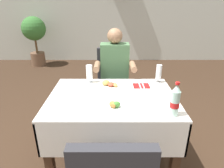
{
  "coord_description": "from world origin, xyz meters",
  "views": [
    {
      "loc": [
        -0.07,
        -1.5,
        1.56
      ],
      "look_at": [
        -0.06,
        0.26,
        0.81
      ],
      "focal_mm": 31.34,
      "sensor_mm": 36.0,
      "label": 1
    }
  ],
  "objects_px": {
    "potted_plant_corner": "(34,34)",
    "main_dining_table": "(112,111)",
    "plate_near_camera": "(115,107)",
    "beer_glass_middle": "(158,74)",
    "chair_far_diner_seat": "(112,80)",
    "cola_bottle_primary": "(175,101)",
    "plate_far_diner": "(110,85)",
    "beer_glass_left": "(89,74)",
    "seated_diner_far": "(114,72)",
    "napkin_cutlery_set": "(141,86)"
  },
  "relations": [
    {
      "from": "beer_glass_middle",
      "to": "cola_bottle_primary",
      "type": "relative_size",
      "value": 0.71
    },
    {
      "from": "beer_glass_middle",
      "to": "beer_glass_left",
      "type": "bearing_deg",
      "value": -179.88
    },
    {
      "from": "plate_far_diner",
      "to": "cola_bottle_primary",
      "type": "height_order",
      "value": "cola_bottle_primary"
    },
    {
      "from": "main_dining_table",
      "to": "plate_near_camera",
      "type": "xyz_separation_m",
      "value": [
        0.02,
        -0.24,
        0.18
      ]
    },
    {
      "from": "beer_glass_left",
      "to": "cola_bottle_primary",
      "type": "distance_m",
      "value": 1.0
    },
    {
      "from": "chair_far_diner_seat",
      "to": "plate_near_camera",
      "type": "bearing_deg",
      "value": -88.74
    },
    {
      "from": "seated_diner_far",
      "to": "plate_near_camera",
      "type": "relative_size",
      "value": 5.3
    },
    {
      "from": "seated_diner_far",
      "to": "potted_plant_corner",
      "type": "distance_m",
      "value": 3.23
    },
    {
      "from": "beer_glass_left",
      "to": "chair_far_diner_seat",
      "type": "bearing_deg",
      "value": 63.08
    },
    {
      "from": "main_dining_table",
      "to": "beer_glass_middle",
      "type": "xyz_separation_m",
      "value": [
        0.51,
        0.34,
        0.27
      ]
    },
    {
      "from": "chair_far_diner_seat",
      "to": "cola_bottle_primary",
      "type": "distance_m",
      "value": 1.3
    },
    {
      "from": "seated_diner_far",
      "to": "napkin_cutlery_set",
      "type": "relative_size",
      "value": 6.61
    },
    {
      "from": "plate_near_camera",
      "to": "cola_bottle_primary",
      "type": "relative_size",
      "value": 0.85
    },
    {
      "from": "main_dining_table",
      "to": "chair_far_diner_seat",
      "type": "height_order",
      "value": "chair_far_diner_seat"
    },
    {
      "from": "seated_diner_far",
      "to": "cola_bottle_primary",
      "type": "distance_m",
      "value": 1.16
    },
    {
      "from": "beer_glass_left",
      "to": "potted_plant_corner",
      "type": "relative_size",
      "value": 0.16
    },
    {
      "from": "potted_plant_corner",
      "to": "beer_glass_left",
      "type": "bearing_deg",
      "value": -60.28
    },
    {
      "from": "beer_glass_middle",
      "to": "plate_far_diner",
      "type": "bearing_deg",
      "value": -166.0
    },
    {
      "from": "plate_near_camera",
      "to": "beer_glass_middle",
      "type": "relative_size",
      "value": 1.19
    },
    {
      "from": "main_dining_table",
      "to": "cola_bottle_primary",
      "type": "relative_size",
      "value": 4.29
    },
    {
      "from": "beer_glass_left",
      "to": "napkin_cutlery_set",
      "type": "relative_size",
      "value": 1.03
    },
    {
      "from": "chair_far_diner_seat",
      "to": "plate_near_camera",
      "type": "relative_size",
      "value": 4.08
    },
    {
      "from": "beer_glass_left",
      "to": "cola_bottle_primary",
      "type": "bearing_deg",
      "value": -42.66
    },
    {
      "from": "beer_glass_middle",
      "to": "cola_bottle_primary",
      "type": "distance_m",
      "value": 0.68
    },
    {
      "from": "beer_glass_middle",
      "to": "main_dining_table",
      "type": "bearing_deg",
      "value": -146.19
    },
    {
      "from": "chair_far_diner_seat",
      "to": "cola_bottle_primary",
      "type": "height_order",
      "value": "cola_bottle_primary"
    },
    {
      "from": "seated_diner_far",
      "to": "plate_far_diner",
      "type": "bearing_deg",
      "value": -96.17
    },
    {
      "from": "beer_glass_middle",
      "to": "cola_bottle_primary",
      "type": "bearing_deg",
      "value": -92.08
    },
    {
      "from": "plate_near_camera",
      "to": "cola_bottle_primary",
      "type": "distance_m",
      "value": 0.48
    },
    {
      "from": "cola_bottle_primary",
      "to": "potted_plant_corner",
      "type": "bearing_deg",
      "value": 123.7
    },
    {
      "from": "chair_far_diner_seat",
      "to": "plate_far_diner",
      "type": "distance_m",
      "value": 0.65
    },
    {
      "from": "chair_far_diner_seat",
      "to": "plate_far_diner",
      "type": "height_order",
      "value": "chair_far_diner_seat"
    },
    {
      "from": "chair_far_diner_seat",
      "to": "napkin_cutlery_set",
      "type": "relative_size",
      "value": 5.09
    },
    {
      "from": "plate_near_camera",
      "to": "potted_plant_corner",
      "type": "relative_size",
      "value": 0.19
    },
    {
      "from": "plate_near_camera",
      "to": "chair_far_diner_seat",
      "type": "bearing_deg",
      "value": 91.26
    },
    {
      "from": "chair_far_diner_seat",
      "to": "beer_glass_middle",
      "type": "distance_m",
      "value": 0.76
    },
    {
      "from": "potted_plant_corner",
      "to": "main_dining_table",
      "type": "bearing_deg",
      "value": -59.55
    },
    {
      "from": "seated_diner_far",
      "to": "plate_far_diner",
      "type": "distance_m",
      "value": 0.52
    },
    {
      "from": "potted_plant_corner",
      "to": "seated_diner_far",
      "type": "bearing_deg",
      "value": -52.54
    },
    {
      "from": "napkin_cutlery_set",
      "to": "seated_diner_far",
      "type": "bearing_deg",
      "value": 119.36
    },
    {
      "from": "chair_far_diner_seat",
      "to": "potted_plant_corner",
      "type": "bearing_deg",
      "value": 128.2
    },
    {
      "from": "chair_far_diner_seat",
      "to": "beer_glass_left",
      "type": "xyz_separation_m",
      "value": [
        -0.25,
        -0.49,
        0.28
      ]
    },
    {
      "from": "cola_bottle_primary",
      "to": "plate_near_camera",
      "type": "bearing_deg",
      "value": 167.98
    },
    {
      "from": "seated_diner_far",
      "to": "beer_glass_left",
      "type": "height_order",
      "value": "seated_diner_far"
    },
    {
      "from": "chair_far_diner_seat",
      "to": "seated_diner_far",
      "type": "bearing_deg",
      "value": -73.08
    },
    {
      "from": "main_dining_table",
      "to": "napkin_cutlery_set",
      "type": "height_order",
      "value": "napkin_cutlery_set"
    },
    {
      "from": "plate_near_camera",
      "to": "seated_diner_far",
      "type": "bearing_deg",
      "value": 89.42
    },
    {
      "from": "cola_bottle_primary",
      "to": "potted_plant_corner",
      "type": "relative_size",
      "value": 0.23
    },
    {
      "from": "beer_glass_left",
      "to": "plate_far_diner",
      "type": "bearing_deg",
      "value": -29.91
    },
    {
      "from": "cola_bottle_primary",
      "to": "seated_diner_far",
      "type": "bearing_deg",
      "value": 113.07
    }
  ]
}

